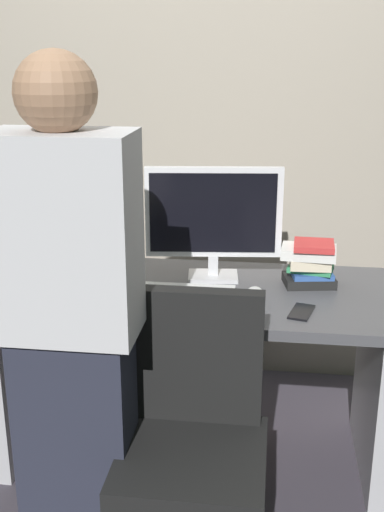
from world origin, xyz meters
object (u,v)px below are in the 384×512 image
Objects in this scene: office_chair at (194,461)px; mouse at (255,293)px; person_at_desk at (71,335)px; cell_phone at (301,312)px; desk at (194,341)px; cup_near_keyboard at (82,279)px; cup_by_monitor at (89,260)px; book_stack at (310,263)px; monitor at (213,217)px; keyboard at (178,291)px.

office_chair reaches higher than mouse.
person_at_desk is 0.84m from cell_phone.
desk is 0.51m from cup_near_keyboard.
book_stack is (0.91, -0.06, 0.05)m from cup_by_monitor.
keyboard is at bearing -121.18° from monitor.
mouse reaches higher than keyboard.
monitor is at bearing 174.69° from book_stack.
keyboard is 2.99× the size of cell_phone.
keyboard is 4.64× the size of cup_near_keyboard.
office_chair is 4.19× the size of book_stack.
keyboard is at bearing -178.81° from mouse.
office_chair is at bearing -115.96° from book_stack.
cup_by_monitor reaches higher than mouse.
cell_phone is (0.46, -0.13, -0.01)m from keyboard.
monitor reaches higher than book_stack.
monitor is at bearing 64.16° from desk.
monitor is 0.53m from cell_phone.
desk is 0.50m from monitor.
cup_by_monitor is 0.94m from cell_phone.
office_chair is 0.85m from cup_near_keyboard.
mouse is at bearing 75.52° from office_chair.
book_stack is at bearing -3.71° from cup_by_monitor.
person_at_desk is at bearing -75.93° from cup_near_keyboard.
book_stack is at bearing 46.59° from person_at_desk.
monitor reaches higher than desk.
cup_by_monitor reaches higher than cell_phone.
desk is at bearing 169.85° from cell_phone.
person_at_desk is 0.80m from mouse.
person_at_desk reaches higher than office_chair.
cup_near_keyboard reaches higher than mouse.
monitor reaches higher than cell_phone.
monitor is 3.75× the size of cell_phone.
mouse is 0.45× the size of book_stack.
cup_by_monitor is at bearing 177.46° from monitor.
cell_phone is at bearing -8.08° from cup_near_keyboard.
office_chair is (0.09, -0.65, -0.09)m from desk.
office_chair reaches higher than cup_near_keyboard.
person_at_desk is 17.69× the size of cup_near_keyboard.
monitor is 0.35m from mouse.
person_at_desk reaches higher than book_stack.
cup_near_keyboard is at bearing -178.66° from mouse.
cup_by_monitor is (-0.70, 0.21, 0.03)m from mouse.
cell_phone is (0.35, -0.32, -0.25)m from monitor.
person_at_desk is 0.88m from monitor.
cup_near_keyboard is (-0.66, -0.02, 0.03)m from mouse.
cup_by_monitor is (-0.55, 0.80, 0.36)m from office_chair.
desk is 6.88× the size of book_stack.
keyboard reaches higher than desk.
book_stack is (0.21, 0.15, 0.08)m from mouse.
monitor is (0.06, 0.13, 0.48)m from desk.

